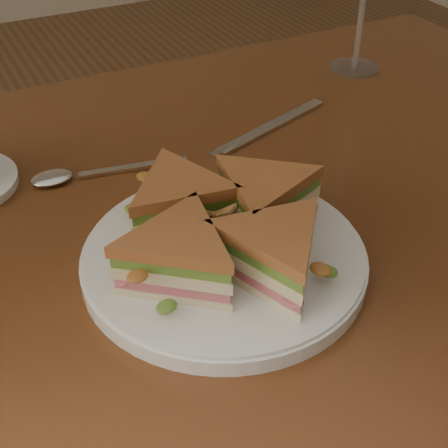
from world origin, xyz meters
The scene contains 6 objects.
table centered at (0.00, 0.00, 0.65)m, with size 1.20×0.80×0.75m.
plate centered at (-0.06, -0.09, 0.76)m, with size 0.27×0.27×0.02m, color silver.
sandwich_wedges centered at (-0.06, -0.09, 0.79)m, with size 0.27×0.27×0.06m.
crisps_mound centered at (-0.06, -0.09, 0.79)m, with size 0.09×0.09×0.05m, color #CF5B1A, non-canonical shape.
spoon centered at (-0.15, 0.13, 0.75)m, with size 0.18×0.05×0.01m.
knife centered at (0.11, 0.12, 0.75)m, with size 0.21×0.08×0.00m.
Camera 1 is at (-0.27, -0.50, 1.14)m, focal length 50.00 mm.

